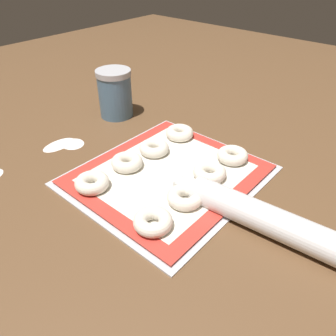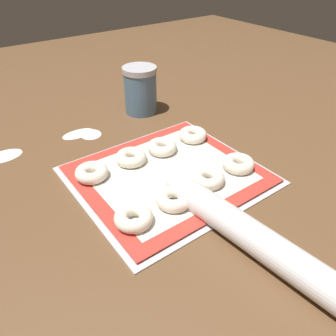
# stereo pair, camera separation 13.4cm
# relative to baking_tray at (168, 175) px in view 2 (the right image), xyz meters

# --- Properties ---
(ground_plane) EXTENTS (2.80, 2.80, 0.00)m
(ground_plane) POSITION_rel_baking_tray_xyz_m (0.02, -0.02, -0.00)
(ground_plane) COLOR brown
(baking_tray) EXTENTS (0.41, 0.38, 0.01)m
(baking_tray) POSITION_rel_baking_tray_xyz_m (0.00, 0.00, 0.00)
(baking_tray) COLOR silver
(baking_tray) RESTS_ON ground_plane
(baking_mat) EXTENTS (0.39, 0.35, 0.00)m
(baking_mat) POSITION_rel_baking_tray_xyz_m (0.00, 0.00, 0.01)
(baking_mat) COLOR red
(baking_mat) RESTS_ON baking_tray
(bagel_front_far_left) EXTENTS (0.07, 0.07, 0.03)m
(bagel_front_far_left) POSITION_rel_baking_tray_xyz_m (-0.15, -0.09, 0.02)
(bagel_front_far_left) COLOR silver
(bagel_front_far_left) RESTS_ON baking_mat
(bagel_front_mid_left) EXTENTS (0.07, 0.07, 0.03)m
(bagel_front_mid_left) POSITION_rel_baking_tray_xyz_m (-0.05, -0.09, 0.02)
(bagel_front_mid_left) COLOR silver
(bagel_front_mid_left) RESTS_ON baking_mat
(bagel_front_mid_right) EXTENTS (0.07, 0.07, 0.03)m
(bagel_front_mid_right) POSITION_rel_baking_tray_xyz_m (0.05, -0.08, 0.02)
(bagel_front_mid_right) COLOR silver
(bagel_front_mid_right) RESTS_ON baking_mat
(bagel_front_far_right) EXTENTS (0.07, 0.07, 0.03)m
(bagel_front_far_right) POSITION_rel_baking_tray_xyz_m (0.14, -0.08, 0.02)
(bagel_front_far_right) COLOR silver
(bagel_front_far_right) RESTS_ON baking_mat
(bagel_back_far_left) EXTENTS (0.07, 0.07, 0.03)m
(bagel_back_far_left) POSITION_rel_baking_tray_xyz_m (-0.15, 0.09, 0.02)
(bagel_back_far_left) COLOR silver
(bagel_back_far_left) RESTS_ON baking_mat
(bagel_back_mid_left) EXTENTS (0.07, 0.07, 0.03)m
(bagel_back_mid_left) POSITION_rel_baking_tray_xyz_m (-0.05, 0.09, 0.02)
(bagel_back_mid_left) COLOR silver
(bagel_back_mid_left) RESTS_ON baking_mat
(bagel_back_mid_right) EXTENTS (0.07, 0.07, 0.03)m
(bagel_back_mid_right) POSITION_rel_baking_tray_xyz_m (0.04, 0.08, 0.02)
(bagel_back_mid_right) COLOR silver
(bagel_back_mid_right) RESTS_ON baking_mat
(bagel_back_far_right) EXTENTS (0.07, 0.07, 0.03)m
(bagel_back_far_right) POSITION_rel_baking_tray_xyz_m (0.15, 0.08, 0.02)
(bagel_back_far_right) COLOR silver
(bagel_back_far_right) RESTS_ON baking_mat
(flour_canister) EXTENTS (0.10, 0.10, 0.14)m
(flour_canister) POSITION_rel_baking_tray_xyz_m (0.14, 0.33, 0.07)
(flour_canister) COLOR slate
(flour_canister) RESTS_ON ground_plane
(rolling_pin) EXTENTS (0.09, 0.43, 0.06)m
(rolling_pin) POSITION_rel_baking_tray_xyz_m (-0.01, -0.26, 0.02)
(rolling_pin) COLOR silver
(rolling_pin) RESTS_ON ground_plane
(flour_patch_near) EXTENTS (0.09, 0.05, 0.00)m
(flour_patch_near) POSITION_rel_baking_tray_xyz_m (-0.09, 0.32, -0.00)
(flour_patch_near) COLOR white
(flour_patch_near) RESTS_ON ground_plane
(flour_patch_far) EXTENTS (0.09, 0.06, 0.00)m
(flour_patch_far) POSITION_rel_baking_tray_xyz_m (-0.29, 0.32, -0.00)
(flour_patch_far) COLOR white
(flour_patch_far) RESTS_ON ground_plane
(flour_patch_side) EXTENTS (0.06, 0.06, 0.00)m
(flour_patch_side) POSITION_rel_baking_tray_xyz_m (-0.06, 0.29, -0.00)
(flour_patch_side) COLOR white
(flour_patch_side) RESTS_ON ground_plane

